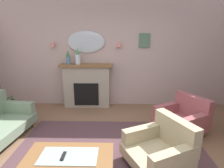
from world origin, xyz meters
The scene contains 15 objects.
floor centered at (0.00, 0.00, -0.05)m, with size 7.24×6.01×0.10m, color brown.
wall_back centered at (0.00, 2.55, 1.37)m, with size 7.24×0.10×2.74m, color #B29993.
patterned_rug centered at (0.00, 0.20, 0.01)m, with size 3.20×2.40×0.01m, color #4C3338.
fireplace centered at (-0.68, 2.33, 0.57)m, with size 1.36×0.36×1.16m.
mantel_vase_left centered at (-1.13, 2.30, 1.33)m, with size 0.11×0.11×0.35m.
mantel_vase_centre centered at (-0.88, 2.30, 1.34)m, with size 0.13×0.13×0.41m.
wall_mirror centered at (-0.68, 2.47, 1.71)m, with size 0.96×0.06×0.56m, color #B2BCC6.
wall_sconce_left centered at (-1.53, 2.42, 1.66)m, with size 0.14×0.14×0.14m, color #D17066.
wall_sconce_right centered at (0.17, 2.42, 1.66)m, with size 0.14×0.14×0.14m, color #D17066.
framed_picture centered at (0.82, 2.48, 1.75)m, with size 0.28×0.03×0.36m, color #4C6B56.
coffee_table centered at (-0.49, -0.38, 0.38)m, with size 1.10×0.60×0.45m.
tv_remote centered at (-0.55, -0.40, 0.45)m, with size 0.04×0.16×0.02m, color black.
armchair_near_fireplace centered at (0.77, 0.04, 0.31)m, with size 1.08×1.08×0.71m.
armchair_in_corner centered at (1.45, 1.05, 0.31)m, with size 1.11×1.10×0.71m.
potted_plant_small_fern centered at (-2.52, 1.80, 0.25)m, with size 0.30×0.32×0.49m.
Camera 1 is at (0.08, -2.30, 1.90)m, focal length 29.12 mm.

